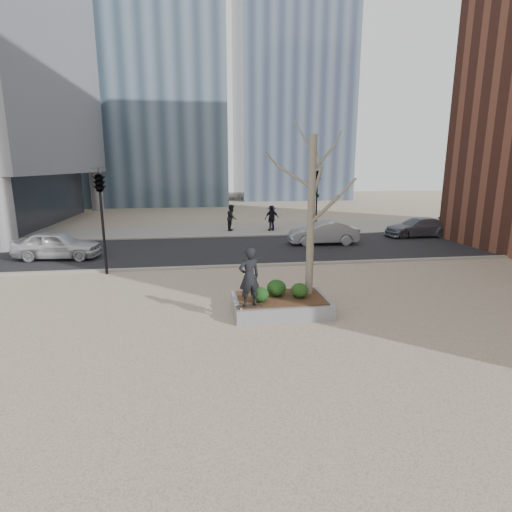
{
  "coord_description": "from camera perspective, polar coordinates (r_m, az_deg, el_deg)",
  "views": [
    {
      "loc": [
        -1.51,
        -11.81,
        4.54
      ],
      "look_at": [
        0.5,
        2.0,
        1.4
      ],
      "focal_mm": 28.0,
      "sensor_mm": 36.0,
      "label": 1
    }
  ],
  "objects": [
    {
      "name": "pedestrian_c",
      "position": [
        28.63,
        2.26,
        5.42
      ],
      "size": [
        1.14,
        0.7,
        1.8
      ],
      "primitive_type": "imported",
      "rotation": [
        0.0,
        0.0,
        3.41
      ],
      "color": "black",
      "rests_on": "far_sidewalk"
    },
    {
      "name": "planter_mulch",
      "position": [
        12.74,
        3.54,
        -5.97
      ],
      "size": [
        2.7,
        1.7,
        0.04
      ],
      "primitive_type": "cube",
      "color": "#382314",
      "rests_on": "planter"
    },
    {
      "name": "street",
      "position": [
        22.33,
        -4.22,
        0.94
      ],
      "size": [
        60.0,
        8.0,
        0.02
      ],
      "primitive_type": "cube",
      "color": "black",
      "rests_on": "ground"
    },
    {
      "name": "shrub_middle",
      "position": [
        12.79,
        2.94,
        -4.56
      ],
      "size": [
        0.61,
        0.61,
        0.52
      ],
      "primitive_type": "ellipsoid",
      "color": "#123511",
      "rests_on": "planter_mulch"
    },
    {
      "name": "car_third",
      "position": [
        28.32,
        22.08,
        3.84
      ],
      "size": [
        4.31,
        1.77,
        1.25
      ],
      "primitive_type": "imported",
      "rotation": [
        0.0,
        0.0,
        4.71
      ],
      "color": "slate",
      "rests_on": "street"
    },
    {
      "name": "police_car",
      "position": [
        22.2,
        -26.5,
        1.42
      ],
      "size": [
        4.22,
        2.02,
        1.39
      ],
      "primitive_type": "imported",
      "rotation": [
        0.0,
        0.0,
        1.48
      ],
      "color": "silver",
      "rests_on": "street"
    },
    {
      "name": "pedestrian_a",
      "position": [
        28.78,
        -3.48,
        5.49
      ],
      "size": [
        0.92,
        1.06,
        1.85
      ],
      "primitive_type": "imported",
      "rotation": [
        0.0,
        0.0,
        1.29
      ],
      "color": "black",
      "rests_on": "far_sidewalk"
    },
    {
      "name": "skateboarder",
      "position": [
        11.59,
        -0.99,
        -3.02
      ],
      "size": [
        0.74,
        0.59,
        1.76
      ],
      "primitive_type": "imported",
      "rotation": [
        0.0,
        0.0,
        3.43
      ],
      "color": "black",
      "rests_on": "skateboard"
    },
    {
      "name": "traffic_light_near",
      "position": [
        18.01,
        -21.07,
        4.53
      ],
      "size": [
        0.6,
        2.48,
        4.5
      ],
      "primitive_type": null,
      "color": "black",
      "rests_on": "ground"
    },
    {
      "name": "ground",
      "position": [
        12.74,
        -0.94,
        -8.19
      ],
      "size": [
        120.0,
        120.0,
        0.0
      ],
      "primitive_type": "plane",
      "color": "tan",
      "rests_on": "ground"
    },
    {
      "name": "shrub_right",
      "position": [
        12.7,
        6.24,
        -4.9
      ],
      "size": [
        0.54,
        0.54,
        0.46
      ],
      "primitive_type": "ellipsoid",
      "color": "#143E13",
      "rests_on": "planter_mulch"
    },
    {
      "name": "planter",
      "position": [
        12.82,
        3.52,
        -7.01
      ],
      "size": [
        3.0,
        2.0,
        0.45
      ],
      "primitive_type": "cube",
      "color": "gray",
      "rests_on": "ground"
    },
    {
      "name": "traffic_light_far",
      "position": [
        27.69,
        8.65,
        7.8
      ],
      "size": [
        0.6,
        2.48,
        4.5
      ],
      "primitive_type": null,
      "color": "black",
      "rests_on": "ground"
    },
    {
      "name": "building_glass_a",
      "position": [
        56.91,
        -14.42,
        30.73
      ],
      "size": [
        16.0,
        16.0,
        45.0
      ],
      "primitive_type": "cube",
      "color": "slate",
      "rests_on": "ground"
    },
    {
      "name": "sycamore_tree",
      "position": [
        12.63,
        7.97,
        9.15
      ],
      "size": [
        2.8,
        2.8,
        6.6
      ],
      "primitive_type": null,
      "color": "gray",
      "rests_on": "planter_mulch"
    },
    {
      "name": "skateboard",
      "position": [
        11.87,
        -0.97,
        -7.29
      ],
      "size": [
        0.79,
        0.26,
        0.08
      ],
      "primitive_type": null,
      "rotation": [
        0.0,
        0.0,
        0.08
      ],
      "color": "black",
      "rests_on": "planter"
    },
    {
      "name": "shrub_left",
      "position": [
        12.22,
        0.56,
        -5.53
      ],
      "size": [
        0.54,
        0.54,
        0.46
      ],
      "primitive_type": "ellipsoid",
      "color": "#113712",
      "rests_on": "planter_mulch"
    },
    {
      "name": "car_silver",
      "position": [
        24.01,
        9.56,
        3.28
      ],
      "size": [
        4.14,
        1.59,
        1.34
      ],
      "primitive_type": "imported",
      "rotation": [
        0.0,
        0.0,
        4.67
      ],
      "color": "gray",
      "rests_on": "street"
    },
    {
      "name": "far_sidewalk",
      "position": [
        29.2,
        -5.22,
        3.71
      ],
      "size": [
        60.0,
        6.0,
        0.02
      ],
      "primitive_type": "cube",
      "color": "gray",
      "rests_on": "ground"
    },
    {
      "name": "pedestrian_b",
      "position": [
        29.4,
        2.25,
        5.55
      ],
      "size": [
        1.12,
        1.3,
        1.74
      ],
      "primitive_type": "imported",
      "rotation": [
        0.0,
        0.0,
        4.19
      ],
      "color": "#383D65",
      "rests_on": "far_sidewalk"
    }
  ]
}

